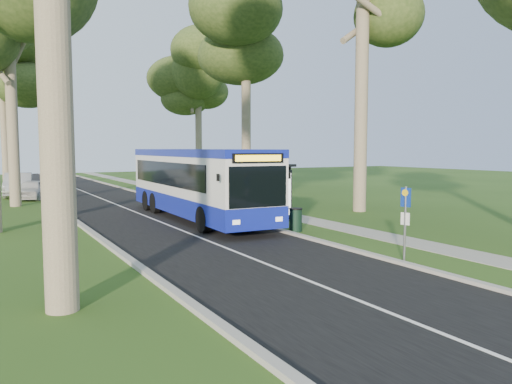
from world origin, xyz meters
TOP-DOWN VIEW (x-y plane):
  - ground at (0.00, 0.00)m, footprint 120.00×120.00m
  - road at (-3.50, 10.00)m, footprint 7.00×100.00m
  - kerb_east at (0.00, 10.00)m, footprint 0.25×100.00m
  - kerb_west at (-7.00, 10.00)m, footprint 0.25×100.00m
  - centre_line at (-3.50, 10.00)m, footprint 0.12×100.00m
  - footpath at (3.00, 10.00)m, footprint 1.50×100.00m
  - bus at (-1.57, 7.57)m, footprint 3.09×13.07m
  - bus_stop_sign at (0.30, -4.32)m, footprint 0.12×0.33m
  - bus_shelter at (1.36, 5.72)m, footprint 2.82×3.59m
  - litter_bin at (0.64, 2.12)m, footprint 0.57×0.57m
  - car_white at (-7.73, 22.04)m, footprint 2.72×4.24m
  - car_silver at (-8.37, 24.92)m, footprint 2.37×5.36m
  - tree_west_c at (-9.00, 18.00)m, footprint 5.20×5.20m
  - tree_west_e at (-8.50, 38.00)m, footprint 5.20×5.20m
  - tree_east_c at (6.80, 18.00)m, footprint 5.20×5.20m
  - tree_east_d at (8.00, 30.00)m, footprint 5.20×5.20m

SIDE VIEW (x-z plane):
  - ground at x=0.00m, z-range 0.00..0.00m
  - road at x=-3.50m, z-range 0.00..0.02m
  - footpath at x=3.00m, z-range 0.00..0.02m
  - centre_line at x=-3.50m, z-range 0.02..0.02m
  - kerb_east at x=0.00m, z-range 0.00..0.12m
  - kerb_west at x=-7.00m, z-range 0.00..0.12m
  - litter_bin at x=0.64m, z-range 0.01..1.00m
  - car_white at x=-7.73m, z-range 0.00..1.34m
  - car_silver at x=-8.37m, z-range 0.00..1.71m
  - bus_stop_sign at x=0.30m, z-range 0.30..2.64m
  - bus at x=-1.57m, z-range 0.06..3.51m
  - bus_shelter at x=1.36m, z-range 0.56..3.29m
  - tree_east_d at x=8.00m, z-range 3.27..16.80m
  - tree_west_c at x=-9.00m, z-range 3.31..17.01m
  - tree_west_e at x=-8.50m, z-range 3.73..19.24m
  - tree_east_c at x=6.80m, z-range 3.89..20.11m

